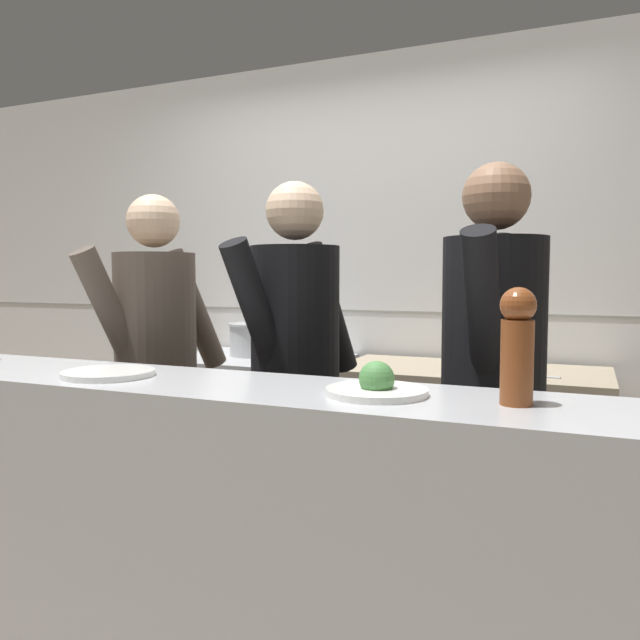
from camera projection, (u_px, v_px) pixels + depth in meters
name	position (u px, v px, depth m)	size (l,w,h in m)	color
wall_back_tiled	(366.00, 285.00, 3.62)	(8.00, 0.06, 2.60)	white
oven_range	(259.00, 436.00, 3.50)	(0.94, 0.71, 0.90)	#232326
prep_counter	(469.00, 461.00, 3.04)	(1.27, 0.65, 0.91)	gray
pass_counter	(212.00, 558.00, 1.84)	(3.05, 0.45, 1.04)	#B7BABF
stock_pot	(254.00, 338.00, 3.53)	(0.29, 0.29, 0.18)	#B7BABF
chefs_knife	(515.00, 373.00, 2.82)	(0.34, 0.09, 0.02)	#B7BABF
plated_dish_appetiser	(108.00, 373.00, 1.91)	(0.28, 0.28, 0.02)	white
plated_dish_dessert	(377.00, 387.00, 1.61)	(0.27, 0.27, 0.09)	white
pepper_mill	(517.00, 343.00, 1.47)	(0.09, 0.09, 0.28)	brown
chef_head_cook	(156.00, 371.00, 2.68)	(0.44, 0.73, 1.70)	black
chef_sous	(295.00, 376.00, 2.47)	(0.44, 0.75, 1.72)	black
chef_line	(493.00, 387.00, 2.17)	(0.36, 0.76, 1.74)	black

